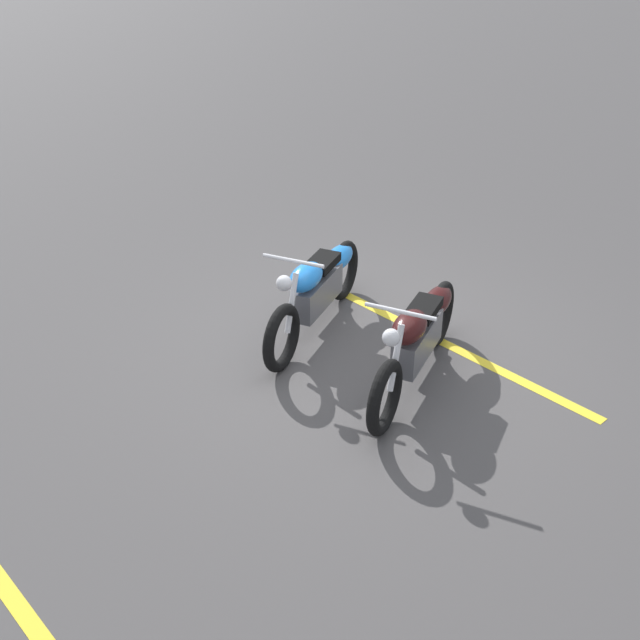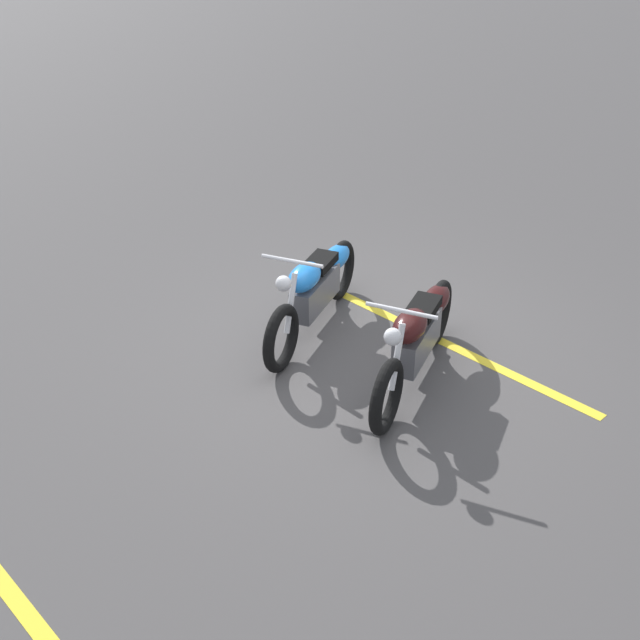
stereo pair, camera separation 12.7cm
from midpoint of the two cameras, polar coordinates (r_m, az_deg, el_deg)
ground_plane at (r=7.75m, az=3.07°, el=-2.19°), size 60.00×60.00×0.00m
motorcycle_bright_foreground at (r=7.89m, az=-0.82°, el=2.37°), size 2.14×0.91×1.04m
motorcycle_dark_foreground at (r=7.11m, az=6.69°, el=-1.19°), size 2.15×0.88×1.04m
parking_stripe_near at (r=7.86m, az=9.60°, el=-2.07°), size 0.33×3.20×0.01m
parking_stripe_mid at (r=5.75m, az=-22.06°, el=-18.79°), size 0.33×3.20×0.01m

